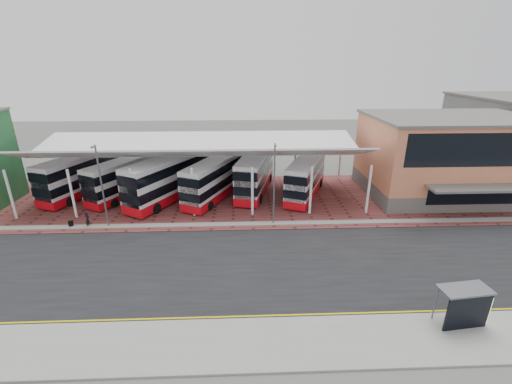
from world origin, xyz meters
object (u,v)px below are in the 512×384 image
bus_2 (169,179)px  bus_shelter (469,304)px  pedestrian (87,219)px  terminal (447,156)px  bus_1 (128,178)px  bus_0 (83,175)px  bus_4 (255,173)px  bus_5 (306,177)px  bus_3 (215,179)px

bus_2 → bus_shelter: bearing=-14.8°
bus_2 → pedestrian: size_ratio=7.56×
terminal → bus_1: bearing=179.1°
terminal → bus_shelter: size_ratio=5.84×
bus_0 → bus_2: (10.65, -2.25, 0.11)m
bus_0 → bus_4: 20.52m
bus_1 → bus_2: bus_2 is taller
terminal → bus_2: terminal is taller
bus_0 → bus_2: bus_2 is taller
bus_1 → pedestrian: bus_1 is taller
bus_4 → pedestrian: 18.83m
bus_shelter → bus_1: bearing=133.3°
bus_2 → pedestrian: 9.68m
bus_4 → bus_5: bearing=-0.7°
terminal → bus_5: bearing=-179.8°
bus_2 → bus_4: bus_2 is taller
pedestrian → bus_4: bearing=-65.5°
bus_1 → pedestrian: bearing=-71.2°
bus_2 → bus_4: size_ratio=1.01×
terminal → bus_0: bearing=178.0°
bus_1 → bus_4: bearing=31.8°
bus_2 → bus_3: (5.15, 0.28, -0.22)m
bus_1 → bus_5: (20.89, -0.65, 0.01)m
bus_0 → bus_shelter: bearing=-15.6°
bus_0 → pedestrian: bus_0 is taller
bus_1 → terminal: bearing=27.8°
bus_0 → bus_4: bus_0 is taller
bus_5 → pedestrian: (-22.33, -7.60, -1.42)m
terminal → bus_4: 22.60m
bus_3 → bus_shelter: bus_3 is taller
bus_4 → bus_5: 6.08m
bus_4 → bus_1: bearing=-163.7°
pedestrian → terminal: bearing=-83.3°
bus_0 → bus_3: (15.80, -1.98, -0.11)m
bus_5 → pedestrian: size_ratio=6.97×
bus_3 → bus_5: bus_3 is taller
bus_3 → pedestrian: size_ratio=7.06×
bus_1 → bus_4: (14.99, 0.82, 0.14)m
bus_5 → bus_shelter: size_ratio=3.46×
bus_1 → bus_2: (5.12, -1.34, 0.27)m
bus_0 → bus_1: bearing=11.1°
bus_2 → bus_4: (9.87, 2.16, -0.13)m
terminal → bus_2: size_ratio=1.56×
bus_1 → bus_4: 15.01m
bus_2 → bus_5: bus_2 is taller
bus_0 → pedestrian: size_ratio=7.48×
bus_2 → bus_shelter: 30.31m
bus_4 → terminal: bearing=9.6°
bus_shelter → terminal: bearing=57.5°
bus_0 → bus_3: 15.92m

